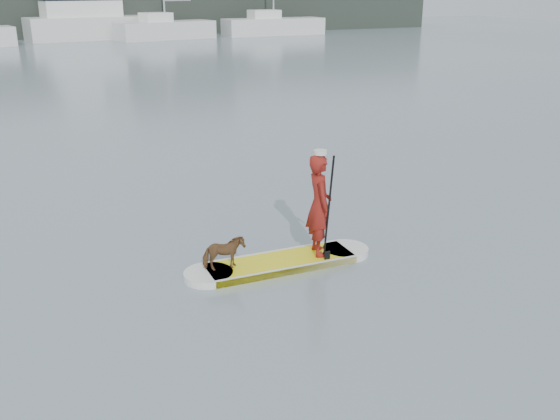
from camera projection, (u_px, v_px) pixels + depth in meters
name	position (u px, v px, depth m)	size (l,w,h in m)	color
ground	(41.00, 270.00, 10.33)	(140.00, 140.00, 0.00)	slate
paddleboard	(280.00, 263.00, 10.46)	(3.30, 0.87, 0.12)	yellow
paddler	(319.00, 205.00, 10.41)	(0.63, 0.42, 1.74)	maroon
white_cap	(320.00, 152.00, 10.10)	(0.22, 0.22, 0.07)	silver
dog	(224.00, 253.00, 9.98)	(0.30, 0.67, 0.56)	brown
paddle	(328.00, 221.00, 10.22)	(0.10, 0.30, 2.00)	black
sailboat_e	(165.00, 29.00, 54.39)	(8.99, 4.45, 12.48)	silver
sailboat_f	(273.00, 24.00, 59.12)	(9.69, 2.98, 14.45)	silver
motor_yacht_a	(89.00, 16.00, 54.02)	(12.03, 5.10, 7.00)	silver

